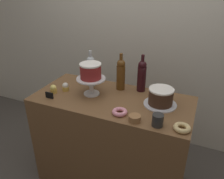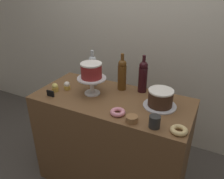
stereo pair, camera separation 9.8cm
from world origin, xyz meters
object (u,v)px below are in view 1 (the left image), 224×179
chocolate_round_cake (161,96)px  price_sign_chalkboard (49,95)px  wine_bottle_dark_red (142,75)px  wine_bottle_clear (91,70)px  white_layer_cake (90,71)px  cookie_stack (135,118)px  cupcake_lemon (53,89)px  wine_bottle_amber (120,74)px  donut_pink (120,112)px  cake_stand_pedestal (91,83)px  cupcake_vanilla (65,87)px  coffee_cup_ceramic (158,120)px  donut_glazed (182,128)px

chocolate_round_cake → price_sign_chalkboard: 0.89m
wine_bottle_dark_red → price_sign_chalkboard: bearing=-146.2°
chocolate_round_cake → wine_bottle_clear: wine_bottle_clear is taller
white_layer_cake → cookie_stack: white_layer_cake is taller
white_layer_cake → cupcake_lemon: size_ratio=2.36×
cupcake_lemon → white_layer_cake: bearing=18.5°
wine_bottle_amber → chocolate_round_cake: bearing=-20.0°
cupcake_lemon → donut_pink: (0.64, -0.09, -0.02)m
wine_bottle_amber → wine_bottle_clear: same height
cake_stand_pedestal → wine_bottle_dark_red: wine_bottle_dark_red is taller
cupcake_vanilla → price_sign_chalkboard: 0.18m
cookie_stack → coffee_cup_ceramic: coffee_cup_ceramic is taller
wine_bottle_clear → cupcake_lemon: (-0.22, -0.27, -0.11)m
donut_glazed → cookie_stack: bearing=-175.4°
wine_bottle_dark_red → cookie_stack: size_ratio=3.87×
cake_stand_pedestal → donut_pink: (0.33, -0.19, -0.09)m
white_layer_cake → cupcake_vanilla: (-0.24, -0.03, -0.18)m
wine_bottle_dark_red → coffee_cup_ceramic: wine_bottle_dark_red is taller
cupcake_vanilla → coffee_cup_ceramic: 0.88m
wine_bottle_dark_red → cupcake_lemon: size_ratio=4.38×
wine_bottle_clear → cupcake_lemon: 0.37m
wine_bottle_dark_red → coffee_cup_ceramic: 0.54m
white_layer_cake → cupcake_lemon: white_layer_cake is taller
cupcake_vanilla → donut_pink: 0.60m
donut_pink → white_layer_cake: bearing=150.0°
coffee_cup_ceramic → wine_bottle_dark_red: bearing=118.7°
cupcake_lemon → price_sign_chalkboard: (0.03, -0.09, -0.01)m
cupcake_lemon → price_sign_chalkboard: cupcake_lemon is taller
chocolate_round_cake → price_sign_chalkboard: (-0.86, -0.25, -0.05)m
donut_glazed → cupcake_lemon: bearing=174.3°
wine_bottle_amber → cake_stand_pedestal: bearing=-133.4°
cake_stand_pedestal → chocolate_round_cake: 0.58m
cake_stand_pedestal → white_layer_cake: 0.11m
white_layer_cake → coffee_cup_ceramic: bearing=-20.2°
wine_bottle_dark_red → coffee_cup_ceramic: bearing=-61.3°
cupcake_vanilla → price_sign_chalkboard: cupcake_vanilla is taller
chocolate_round_cake → price_sign_chalkboard: bearing=-163.7°
wine_bottle_clear → wine_bottle_amber: bearing=6.4°
cupcake_lemon → coffee_cup_ceramic: bearing=-7.6°
donut_glazed → price_sign_chalkboard: size_ratio=1.60×
wine_bottle_amber → coffee_cup_ceramic: (0.43, -0.42, -0.10)m
donut_pink → price_sign_chalkboard: size_ratio=1.60×
cupcake_lemon → cupcake_vanilla: bearing=48.1°
cake_stand_pedestal → cookie_stack: bearing=-27.2°
coffee_cup_ceramic → price_sign_chalkboard: bearing=178.1°
chocolate_round_cake → cupcake_vanilla: bearing=-174.4°
chocolate_round_cake → cupcake_lemon: chocolate_round_cake is taller
wine_bottle_dark_red → coffee_cup_ceramic: (0.25, -0.46, -0.10)m
donut_pink → coffee_cup_ceramic: bearing=-7.1°
chocolate_round_cake → wine_bottle_dark_red: wine_bottle_dark_red is taller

